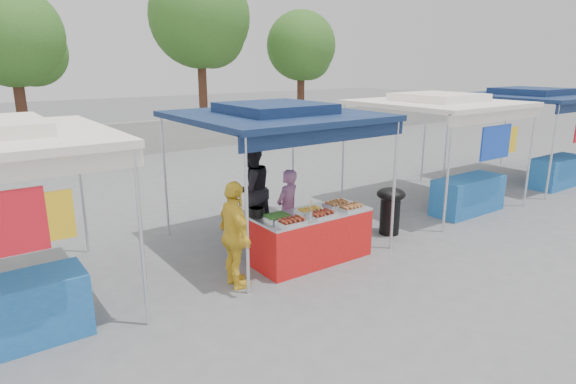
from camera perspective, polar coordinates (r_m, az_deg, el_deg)
ground_plane at (r=8.35m, az=2.43°, el=-7.86°), size 80.00×80.00×0.00m
back_wall at (r=17.88m, az=-19.93°, el=5.72°), size 40.00×0.25×1.20m
main_canopy at (r=8.51m, az=-1.47°, el=9.14°), size 3.20×3.20×2.57m
neighbor_stall_right at (r=11.50m, az=18.73°, el=6.06°), size 3.20×3.20×2.57m
neighbor_stall_far at (r=14.91m, az=27.89°, el=7.04°), size 3.20×3.20×2.57m
tree_1 at (r=19.10m, az=-29.49°, el=15.34°), size 3.43×3.35×5.76m
tree_2 at (r=21.31m, az=-10.11°, el=19.24°), size 4.12×4.12×7.08m
tree_3 at (r=24.06m, az=1.77°, el=16.59°), size 3.37×3.28×5.64m
vendor_table at (r=8.12m, az=2.90°, el=-5.32°), size 2.00×0.80×0.85m
food_tray_fl at (r=7.44m, az=0.41°, el=-3.50°), size 0.42×0.30×0.07m
food_tray_fm at (r=7.79m, az=3.98°, el=-2.66°), size 0.42×0.30×0.07m
food_tray_fr at (r=8.20m, az=7.45°, el=-1.82°), size 0.42×0.30×0.07m
food_tray_bl at (r=7.66m, az=-1.33°, el=-2.93°), size 0.42×0.30×0.07m
food_tray_bm at (r=8.01m, az=2.54°, el=-2.12°), size 0.42×0.30×0.07m
food_tray_br at (r=8.39m, az=5.82°, el=-1.38°), size 0.42×0.30×0.07m
cooking_pot at (r=7.76m, az=-3.72°, el=-2.40°), size 0.25×0.25×0.15m
skewer_cup at (r=7.70m, az=2.68°, el=-2.72°), size 0.08×0.08×0.10m
wok_burner at (r=9.53m, az=12.03°, el=-1.70°), size 0.55×0.55×0.93m
crate_left at (r=8.55m, az=-2.23°, el=-6.19°), size 0.50×0.35×0.30m
crate_right at (r=8.91m, az=2.49°, el=-5.42°), size 0.45×0.31×0.27m
crate_stacked at (r=8.82m, az=2.51°, el=-3.83°), size 0.43×0.30×0.26m
vendor_woman at (r=8.56m, az=-0.04°, el=-2.07°), size 0.61×0.50×1.45m
helper_man at (r=9.17m, az=-4.38°, el=0.27°), size 0.97×0.80×1.82m
customer_person at (r=7.10m, az=-6.30°, el=-5.13°), size 0.50×0.99×1.62m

